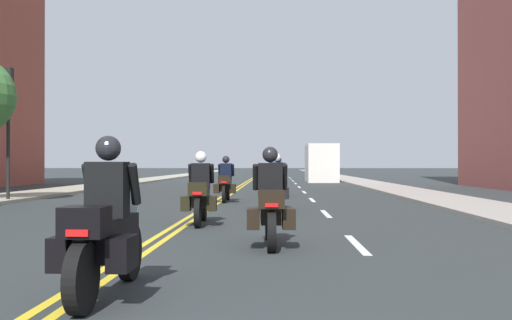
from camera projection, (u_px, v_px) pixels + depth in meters
ground_plane at (251, 180)px, 49.86m from camera, size 264.00×264.00×0.00m
sidewalk_left at (156, 179)px, 50.14m from camera, size 2.59×144.00×0.12m
sidewalk_right at (347, 179)px, 49.59m from camera, size 2.59×144.00×0.12m
centreline_yellow_inner at (250, 179)px, 49.87m from camera, size 0.12×132.00×0.01m
centreline_yellow_outer at (253, 179)px, 49.86m from camera, size 0.12×132.00×0.01m
lane_dashes_white at (301, 189)px, 30.76m from camera, size 0.14×56.40×0.01m
motorcycle_0 at (105, 233)px, 5.88m from camera, size 0.77×2.24×1.65m
motorcycle_1 at (270, 207)px, 9.52m from camera, size 0.78×2.16×1.64m
motorcycle_2 at (200, 195)px, 12.96m from camera, size 0.78×2.27×1.64m
motorcycle_3 at (276, 187)px, 16.92m from camera, size 0.78×2.30×1.67m
motorcycle_4 at (226, 183)px, 20.72m from camera, size 0.76×2.25×1.64m
motorcycle_5 at (278, 180)px, 24.26m from camera, size 0.78×2.14×1.65m
traffic_light_near at (8, 109)px, 20.42m from camera, size 0.28×0.38×4.73m
parked_truck at (321, 165)px, 44.11m from camera, size 2.20×6.50×2.80m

